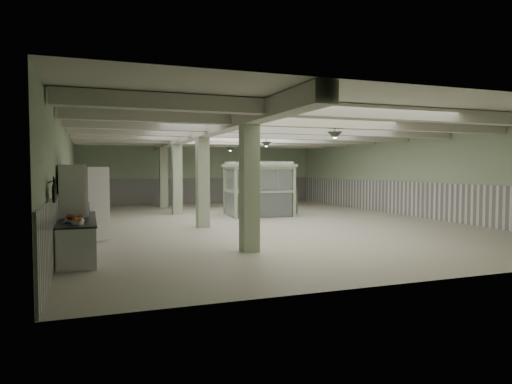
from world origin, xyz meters
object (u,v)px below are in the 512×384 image
object	(u,v)px
guard_booth	(258,180)
filing_cabinet	(291,201)
prep_counter	(79,234)
walkin_cooler	(75,207)

from	to	relation	value
guard_booth	filing_cabinet	distance (m)	2.02
prep_counter	guard_booth	world-z (taller)	guard_booth
guard_booth	filing_cabinet	world-z (taller)	guard_booth
prep_counter	walkin_cooler	distance (m)	0.90
prep_counter	filing_cabinet	bearing A→B (deg)	38.14
walkin_cooler	filing_cabinet	bearing A→B (deg)	35.31
prep_counter	guard_booth	xyz separation A→B (m)	(7.34, 6.84, 1.13)
walkin_cooler	filing_cabinet	size ratio (longest dim) A/B	2.09
prep_counter	filing_cabinet	size ratio (longest dim) A/B	4.14
prep_counter	walkin_cooler	xyz separation A→B (m)	(-0.08, 0.64, 0.62)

